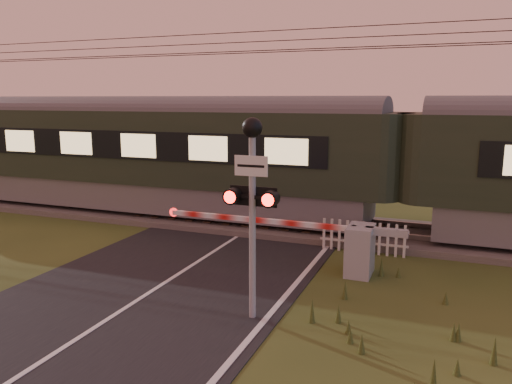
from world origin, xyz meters
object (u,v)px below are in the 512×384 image
at_px(crossing_signal, 252,183).
at_px(boom_gate, 350,247).
at_px(train, 403,165).
at_px(picket_fence, 363,237).

bearing_deg(crossing_signal, boom_gate, 68.31).
distance_m(train, picket_fence, 2.70).
relative_size(crossing_signal, picket_fence, 1.60).
xyz_separation_m(train, crossing_signal, (-2.06, -6.67, 0.38)).
bearing_deg(picket_fence, boom_gate, -91.31).
bearing_deg(crossing_signal, train, 72.89).
bearing_deg(train, boom_gate, -102.90).
bearing_deg(boom_gate, crossing_signal, -111.69).
bearing_deg(picket_fence, crossing_signal, -104.98).
xyz_separation_m(boom_gate, crossing_signal, (-1.24, -3.12, 1.93)).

